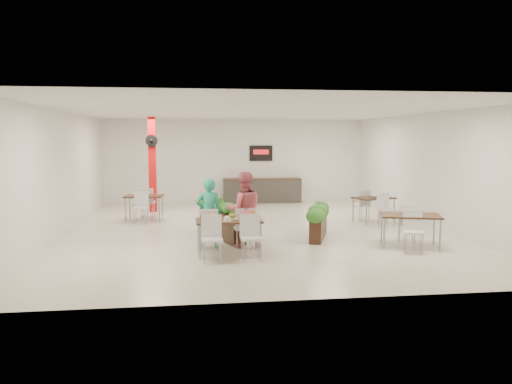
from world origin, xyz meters
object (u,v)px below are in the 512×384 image
diner_man (209,213)px  diner_woman (244,210)px  service_counter (262,190)px  main_table (228,225)px  planter_left (222,217)px  planter_right (319,219)px  side_table_a (144,199)px  red_column (152,163)px  side_table_b (374,201)px  side_table_c (410,220)px

diner_man → diner_woman: size_ratio=0.92×
service_counter → diner_woman: (-1.52, -7.79, 0.37)m
main_table → diner_man: size_ratio=1.04×
planter_left → service_counter: bearing=73.7°
planter_right → planter_left: bearing=174.2°
side_table_a → main_table: bearing=-60.3°
red_column → side_table_a: bearing=-95.0°
diner_woman → planter_right: 2.15m
planter_left → side_table_b: planter_left is taller
red_column → side_table_c: red_column is taller
main_table → diner_woman: size_ratio=0.96×
service_counter → planter_left: 7.02m
planter_right → side_table_b: size_ratio=1.02×
side_table_b → side_table_c: bearing=-114.6°
service_counter → diner_woman: 7.94m
service_counter → side_table_a: bearing=-139.3°
diner_woman → planter_right: diner_woman is taller
main_table → diner_man: 0.78m
diner_woman → side_table_a: size_ratio=1.05×
diner_man → side_table_a: (-1.82, 4.22, -0.17)m
service_counter → side_table_b: 5.58m
red_column → side_table_b: red_column is taller
side_table_a → side_table_b: size_ratio=0.99×
service_counter → planter_right: size_ratio=1.75×
side_table_b → side_table_c: (-0.39, -3.34, 0.01)m
planter_left → planter_right: 2.42m
planter_right → side_table_a: (-4.58, 3.42, 0.14)m
side_table_b → main_table: bearing=-160.4°
main_table → diner_man: (-0.39, 0.66, 0.16)m
diner_man → planter_right: 2.89m
main_table → side_table_b: same height
main_table → side_table_c: same height
planter_right → side_table_a: planter_right is taller
red_column → side_table_b: size_ratio=1.92×
red_column → diner_woman: 6.47m
red_column → side_table_a: size_ratio=1.94×
main_table → side_table_a: same height
side_table_c → diner_man: bearing=-168.6°
diner_man → planter_left: 1.14m
diner_man → side_table_b: diner_man is taller
planter_left → side_table_b: bearing=21.5°
planter_left → side_table_c: 4.49m
side_table_c → diner_woman: bearing=-169.8°
diner_woman → side_table_a: bearing=-59.8°
red_column → diner_man: bearing=-74.2°
planter_left → diner_man: bearing=-108.7°
planter_left → side_table_b: 4.96m
service_counter → side_table_c: bearing=-74.7°
diner_woman → side_table_c: bearing=171.3°
main_table → planter_right: bearing=31.7°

